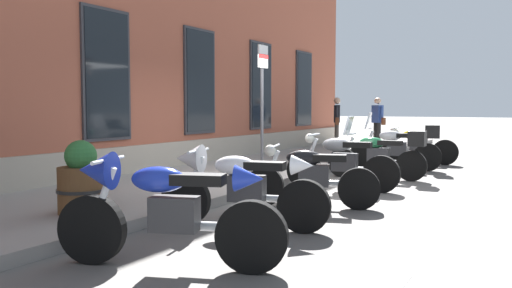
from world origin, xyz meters
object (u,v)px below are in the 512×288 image
at_px(motorcycle_white_sport, 236,183).
at_px(parking_sign, 262,91).
at_px(motorcycle_black_naked, 309,176).
at_px(motorcycle_green_touring, 382,153).
at_px(pedestrian_dark_jacket, 337,119).
at_px(motorcycle_yellow_naked, 416,146).
at_px(motorcycle_grey_naked, 341,163).
at_px(motorcycle_silver_touring, 400,146).
at_px(motorcycle_blue_sport, 161,206).
at_px(barrel_planter, 81,182).
at_px(pedestrian_blue_top, 377,119).

relative_size(motorcycle_white_sport, parking_sign, 0.83).
height_order(motorcycle_black_naked, motorcycle_green_touring, motorcycle_green_touring).
bearing_deg(pedestrian_dark_jacket, motorcycle_white_sport, -165.23).
height_order(motorcycle_green_touring, parking_sign, parking_sign).
bearing_deg(motorcycle_green_touring, parking_sign, 128.58).
bearing_deg(parking_sign, pedestrian_dark_jacket, 9.82).
height_order(motorcycle_white_sport, motorcycle_yellow_naked, motorcycle_white_sport).
bearing_deg(motorcycle_grey_naked, motorcycle_silver_touring, -2.69).
xyz_separation_m(motorcycle_blue_sport, motorcycle_white_sport, (1.68, 0.22, -0.02)).
distance_m(motorcycle_black_naked, parking_sign, 3.02).
bearing_deg(pedestrian_dark_jacket, barrel_planter, -174.64).
bearing_deg(motorcycle_white_sport, motorcycle_black_naked, -8.50).
height_order(motorcycle_blue_sport, motorcycle_white_sport, motorcycle_blue_sport).
xyz_separation_m(motorcycle_white_sport, motorcycle_black_naked, (1.64, -0.25, -0.09)).
height_order(motorcycle_white_sport, parking_sign, parking_sign).
bearing_deg(motorcycle_blue_sport, motorcycle_yellow_naked, -0.19).
relative_size(motorcycle_grey_naked, parking_sign, 0.80).
relative_size(motorcycle_black_naked, motorcycle_grey_naked, 0.95).
xyz_separation_m(motorcycle_blue_sport, motorcycle_black_naked, (3.33, -0.02, -0.11)).
height_order(motorcycle_grey_naked, pedestrian_blue_top, pedestrian_blue_top).
height_order(motorcycle_white_sport, motorcycle_black_naked, motorcycle_white_sport).
bearing_deg(motorcycle_yellow_naked, barrel_planter, 167.44).
bearing_deg(motorcycle_black_naked, motorcycle_yellow_naked, -0.10).
bearing_deg(pedestrian_blue_top, motorcycle_black_naked, -168.87).
bearing_deg(pedestrian_dark_jacket, pedestrian_blue_top, -61.37).
height_order(motorcycle_black_naked, motorcycle_yellow_naked, motorcycle_yellow_naked).
relative_size(pedestrian_dark_jacket, pedestrian_blue_top, 1.01).
relative_size(motorcycle_blue_sport, parking_sign, 0.83).
bearing_deg(motorcycle_black_naked, pedestrian_blue_top, 11.13).
bearing_deg(motorcycle_grey_naked, motorcycle_yellow_naked, -2.09).
bearing_deg(motorcycle_grey_naked, motorcycle_blue_sport, -178.31).
xyz_separation_m(motorcycle_black_naked, motorcycle_silver_touring, (5.25, 0.01, 0.10)).
bearing_deg(motorcycle_green_touring, motorcycle_grey_naked, 171.97).
height_order(motorcycle_blue_sport, motorcycle_silver_touring, motorcycle_silver_touring).
bearing_deg(motorcycle_white_sport, motorcycle_blue_sport, -172.45).
bearing_deg(motorcycle_black_naked, motorcycle_blue_sport, 179.61).
distance_m(motorcycle_black_naked, motorcycle_grey_naked, 1.79).
relative_size(parking_sign, barrel_planter, 2.78).
relative_size(motorcycle_grey_naked, pedestrian_blue_top, 1.25).
bearing_deg(barrel_planter, motorcycle_green_touring, -19.70).
height_order(motorcycle_blue_sport, motorcycle_green_touring, motorcycle_green_touring).
xyz_separation_m(motorcycle_white_sport, pedestrian_dark_jacket, (11.10, 2.93, 0.51)).
distance_m(motorcycle_yellow_naked, pedestrian_blue_top, 3.86).
height_order(motorcycle_green_touring, motorcycle_silver_touring, motorcycle_silver_touring).
relative_size(motorcycle_blue_sport, pedestrian_dark_jacket, 1.29).
distance_m(motorcycle_white_sport, pedestrian_dark_jacket, 11.49).
xyz_separation_m(motorcycle_blue_sport, motorcycle_green_touring, (6.84, -0.09, -0.04)).
bearing_deg(barrel_planter, parking_sign, -2.38).
xyz_separation_m(motorcycle_silver_touring, barrel_planter, (-7.69, 2.05, -0.02)).
bearing_deg(motorcycle_white_sport, parking_sign, 24.33).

